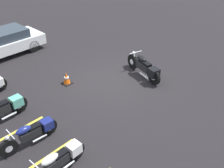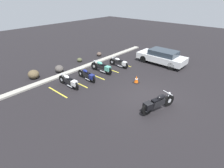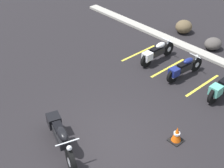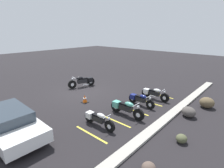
# 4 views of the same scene
# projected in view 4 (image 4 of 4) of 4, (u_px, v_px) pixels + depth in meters

# --- Properties ---
(ground) EXTENTS (60.00, 60.00, 0.00)m
(ground) POSITION_uv_depth(u_px,v_px,m) (84.00, 92.00, 13.75)
(ground) COLOR black
(motorcycle_black_featured) EXTENTS (2.30, 0.99, 0.93)m
(motorcycle_black_featured) POSITION_uv_depth(u_px,v_px,m) (83.00, 81.00, 14.83)
(motorcycle_black_featured) COLOR black
(motorcycle_black_featured) RESTS_ON ground
(parked_bike_0) EXTENTS (0.58, 2.06, 0.81)m
(parked_bike_0) POSITION_uv_depth(u_px,v_px,m) (154.00, 93.00, 12.17)
(parked_bike_0) COLOR black
(parked_bike_0) RESTS_ON ground
(parked_bike_1) EXTENTS (0.55, 1.97, 0.77)m
(parked_bike_1) POSITION_uv_depth(u_px,v_px,m) (140.00, 99.00, 11.17)
(parked_bike_1) COLOR black
(parked_bike_1) RESTS_ON ground
(parked_bike_2) EXTENTS (0.63, 2.24, 0.88)m
(parked_bike_2) POSITION_uv_depth(u_px,v_px,m) (125.00, 108.00, 9.82)
(parked_bike_2) COLOR black
(parked_bike_2) RESTS_ON ground
(parked_bike_3) EXTENTS (0.56, 1.98, 0.78)m
(parked_bike_3) POSITION_uv_depth(u_px,v_px,m) (98.00, 119.00, 8.71)
(parked_bike_3) COLOR black
(parked_bike_3) RESTS_ON ground
(car_white) EXTENTS (1.88, 4.33, 1.29)m
(car_white) POSITION_uv_depth(u_px,v_px,m) (10.00, 122.00, 7.85)
(car_white) COLOR black
(car_white) RESTS_ON ground
(concrete_curb) EXTENTS (18.00, 0.50, 0.12)m
(concrete_curb) POSITION_uv_depth(u_px,v_px,m) (165.00, 119.00, 9.39)
(concrete_curb) COLOR #A8A399
(concrete_curb) RESTS_ON ground
(landscape_rock_0) EXTENTS (0.60, 0.59, 0.38)m
(landscape_rock_0) POSITION_uv_depth(u_px,v_px,m) (181.00, 139.00, 7.49)
(landscape_rock_0) COLOR #4F5337
(landscape_rock_0) RESTS_ON ground
(landscape_rock_1) EXTENTS (0.86, 0.91, 0.66)m
(landscape_rock_1) POSITION_uv_depth(u_px,v_px,m) (207.00, 103.00, 10.86)
(landscape_rock_1) COLOR brown
(landscape_rock_1) RESTS_ON ground
(landscape_rock_2) EXTENTS (0.96, 1.02, 0.57)m
(landscape_rock_2) POSITION_uv_depth(u_px,v_px,m) (189.00, 112.00, 9.73)
(landscape_rock_2) COLOR #4E4844
(landscape_rock_2) RESTS_ON ground
(landscape_rock_3) EXTENTS (0.56, 0.55, 0.40)m
(landscape_rock_3) POSITION_uv_depth(u_px,v_px,m) (149.00, 168.00, 5.87)
(landscape_rock_3) COLOR brown
(landscape_rock_3) RESTS_ON ground
(traffic_cone) EXTENTS (0.40, 0.40, 0.54)m
(traffic_cone) POSITION_uv_depth(u_px,v_px,m) (85.00, 99.00, 11.65)
(traffic_cone) COLOR black
(traffic_cone) RESTS_ON ground
(stall_line_0) EXTENTS (0.10, 2.10, 0.00)m
(stall_line_0) POSITION_uv_depth(u_px,v_px,m) (160.00, 95.00, 13.02)
(stall_line_0) COLOR gold
(stall_line_0) RESTS_ON ground
(stall_line_1) EXTENTS (0.10, 2.10, 0.00)m
(stall_line_1) POSITION_uv_depth(u_px,v_px,m) (148.00, 102.00, 11.80)
(stall_line_1) COLOR gold
(stall_line_1) RESTS_ON ground
(stall_line_2) EXTENTS (0.10, 2.10, 0.00)m
(stall_line_2) POSITION_uv_depth(u_px,v_px,m) (133.00, 110.00, 10.58)
(stall_line_2) COLOR gold
(stall_line_2) RESTS_ON ground
(stall_line_3) EXTENTS (0.10, 2.10, 0.00)m
(stall_line_3) POSITION_uv_depth(u_px,v_px,m) (115.00, 121.00, 9.35)
(stall_line_3) COLOR gold
(stall_line_3) RESTS_ON ground
(stall_line_4) EXTENTS (0.10, 2.10, 0.00)m
(stall_line_4) POSITION_uv_depth(u_px,v_px,m) (91.00, 134.00, 8.13)
(stall_line_4) COLOR gold
(stall_line_4) RESTS_ON ground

